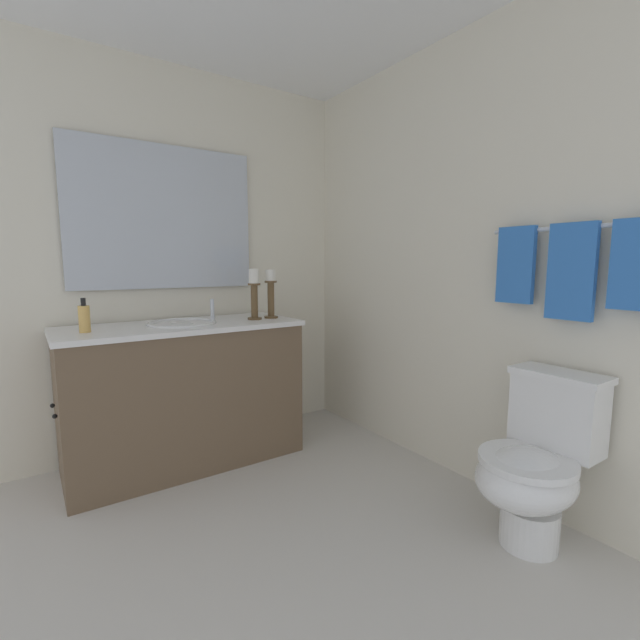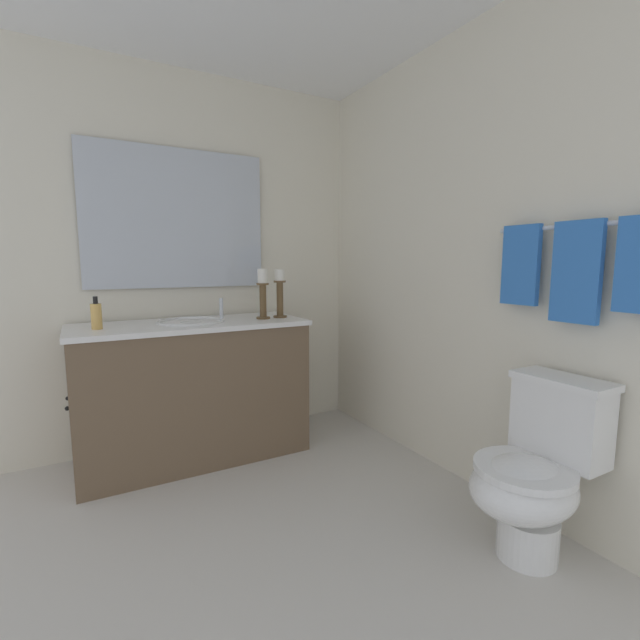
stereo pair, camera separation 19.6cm
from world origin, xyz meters
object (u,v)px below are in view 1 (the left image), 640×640
towel_near_vanity (516,265)px  towel_bar (577,227)px  candle_holder_tall (271,292)px  towel_center (571,272)px  sink_basin (182,330)px  soap_bottle (84,318)px  vanity_cabinet (185,393)px  candle_holder_short (254,292)px  mirror (164,217)px  toilet (535,464)px

towel_near_vanity → towel_bar: bearing=4.0°
candle_holder_tall → towel_center: size_ratio=0.76×
sink_basin → candle_holder_tall: bearing=84.7°
soap_bottle → towel_bar: bearing=47.1°
vanity_cabinet → towel_bar: size_ratio=1.78×
vanity_cabinet → towel_near_vanity: (1.38, 1.19, 0.78)m
vanity_cabinet → candle_holder_short: size_ratio=4.27×
towel_near_vanity → mirror: bearing=-144.3°
towel_bar → candle_holder_short: bearing=-154.2°
vanity_cabinet → towel_bar: bearing=36.5°
toilet → candle_holder_tall: bearing=-165.3°
vanity_cabinet → soap_bottle: (0.03, -0.51, 0.50)m
sink_basin → towel_center: bearing=36.1°
mirror → candle_holder_short: bearing=53.0°
towel_bar → towel_near_vanity: (-0.26, -0.02, -0.16)m
candle_holder_tall → towel_center: (1.58, 0.62, 0.15)m
candle_holder_tall → towel_near_vanity: towel_near_vanity is taller
candle_holder_tall → towel_bar: towel_bar is taller
candle_holder_short → soap_bottle: candle_holder_short is taller
vanity_cabinet → sink_basin: bearing=90.0°
sink_basin → soap_bottle: soap_bottle is taller
soap_bottle → towel_bar: size_ratio=0.23×
sink_basin → towel_center: (1.64, 1.19, 0.36)m
sink_basin → candle_holder_tall: 0.61m
vanity_cabinet → candle_holder_tall: size_ratio=4.35×
mirror → soap_bottle: mirror is taller
vanity_cabinet → towel_near_vanity: size_ratio=3.80×
mirror → candle_holder_short: (0.34, 0.45, -0.47)m
towel_center → vanity_cabinet: bearing=-143.9°
mirror → candle_holder_short: size_ratio=3.53×
toilet → vanity_cabinet: bearing=-149.0°
soap_bottle → towel_near_vanity: 2.19m
towel_center → candle_holder_tall: bearing=-158.6°
vanity_cabinet → towel_near_vanity: towel_near_vanity is taller
sink_basin → candle_holder_short: (0.06, 0.45, 0.21)m
sink_basin → candle_holder_short: 0.50m
candle_holder_tall → vanity_cabinet: bearing=-95.3°
towel_center → soap_bottle: bearing=-133.2°
sink_basin → candle_holder_tall: size_ratio=1.27×
sink_basin → candle_holder_short: bearing=82.6°
vanity_cabinet → toilet: 1.92m
towel_bar → towel_center: size_ratio=1.85×
soap_bottle → towel_center: size_ratio=0.43×
sink_basin → towel_center: towel_center is taller
towel_bar → towel_near_vanity: bearing=-176.0°
mirror → towel_center: bearing=31.9°
towel_near_vanity → towel_center: same height
towel_near_vanity → soap_bottle: bearing=-128.2°
candle_holder_tall → mirror: bearing=-120.2°
mirror → towel_near_vanity: bearing=35.7°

